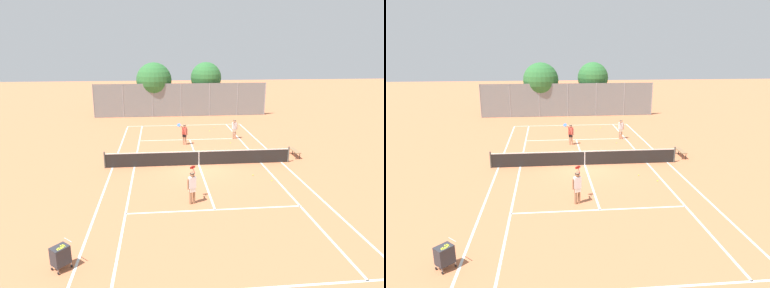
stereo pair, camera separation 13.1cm
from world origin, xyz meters
TOP-DOWN VIEW (x-y plane):
  - ground_plane at (0.00, 0.00)m, footprint 120.00×120.00m
  - court_line_markings at (0.00, 0.00)m, footprint 11.10×23.90m
  - tennis_net at (0.00, 0.00)m, footprint 12.00×0.10m
  - ball_cart at (-5.94, -10.27)m, footprint 0.77×0.77m
  - player_near_side at (-0.99, -5.60)m, footprint 0.49×0.87m
  - player_far_left at (-0.55, 4.93)m, footprint 0.86×0.67m
  - player_far_right at (3.71, 6.33)m, footprint 0.44×0.52m
  - loose_tennis_ball_0 at (2.71, 10.48)m, footprint 0.07×0.07m
  - loose_tennis_ball_1 at (3.11, 4.97)m, footprint 0.07×0.07m
  - loose_tennis_ball_2 at (2.09, 9.17)m, footprint 0.07×0.07m
  - loose_tennis_ball_3 at (3.80, -3.18)m, footprint 0.07×0.07m
  - loose_tennis_ball_4 at (2.96, -2.22)m, footprint 0.07×0.07m
  - courtside_bench at (6.84, 1.17)m, footprint 0.36×1.50m
  - back_fence at (-0.00, 16.52)m, footprint 18.91×0.08m
  - tree_behind_left at (-2.91, 18.03)m, footprint 3.95×3.95m
  - tree_behind_right at (3.09, 18.53)m, footprint 3.50×3.50m

SIDE VIEW (x-z plane):
  - ground_plane at x=0.00m, z-range 0.00..0.00m
  - court_line_markings at x=0.00m, z-range 0.00..0.01m
  - loose_tennis_ball_0 at x=2.71m, z-range 0.00..0.07m
  - loose_tennis_ball_1 at x=3.11m, z-range 0.00..0.07m
  - loose_tennis_ball_2 at x=2.09m, z-range 0.00..0.07m
  - loose_tennis_ball_3 at x=3.80m, z-range 0.00..0.07m
  - loose_tennis_ball_4 at x=2.96m, z-range 0.00..0.07m
  - courtside_bench at x=6.84m, z-range 0.18..0.64m
  - tennis_net at x=0.00m, z-range -0.03..1.04m
  - ball_cart at x=-5.94m, z-range 0.05..1.01m
  - player_far_right at x=3.71m, z-range 0.11..1.71m
  - player_near_side at x=-0.99m, z-range 0.04..1.81m
  - player_far_left at x=-0.55m, z-range 0.04..1.81m
  - back_fence at x=0.00m, z-range 0.00..3.64m
  - tree_behind_left at x=-2.91m, z-range 0.84..6.63m
  - tree_behind_right at x=3.09m, z-range 1.01..6.79m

